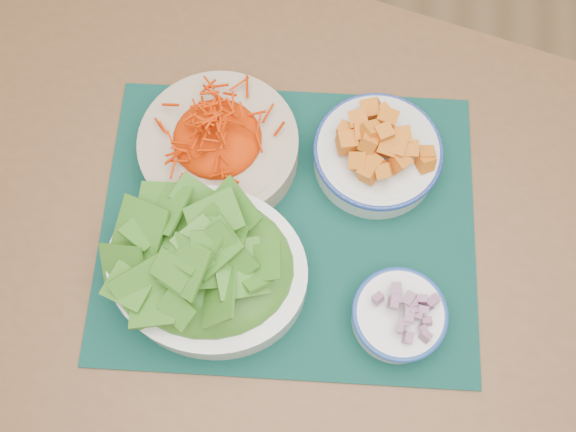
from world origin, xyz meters
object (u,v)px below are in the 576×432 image
object	(u,v)px
placemat	(288,224)
onion_bowl	(399,315)
squash_bowl	(378,151)
table	(313,266)
carrot_bowl	(218,143)
lettuce_bowl	(206,265)

from	to	relation	value
placemat	onion_bowl	world-z (taller)	onion_bowl
placemat	squash_bowl	world-z (taller)	squash_bowl
table	onion_bowl	distance (m)	0.19
carrot_bowl	squash_bowl	distance (m)	0.22
table	placemat	world-z (taller)	placemat
table	lettuce_bowl	distance (m)	0.21
carrot_bowl	onion_bowl	size ratio (longest dim) A/B	1.83
lettuce_bowl	onion_bowl	xyz separation A→B (m)	(0.25, -0.03, -0.03)
placemat	lettuce_bowl	size ratio (longest dim) A/B	1.80
placemat	lettuce_bowl	distance (m)	0.14
squash_bowl	onion_bowl	distance (m)	0.23
table	placemat	xyz separation A→B (m)	(-0.04, 0.03, 0.09)
placemat	onion_bowl	size ratio (longest dim) A/B	3.74
placemat	onion_bowl	xyz separation A→B (m)	(0.16, -0.12, 0.03)
placemat	lettuce_bowl	bearing A→B (deg)	-140.18
carrot_bowl	placemat	bearing A→B (deg)	-39.98
table	onion_bowl	size ratio (longest dim) A/B	10.46
placemat	onion_bowl	bearing A→B (deg)	-40.14
squash_bowl	lettuce_bowl	world-z (taller)	lettuce_bowl
carrot_bowl	lettuce_bowl	world-z (taller)	lettuce_bowl
lettuce_bowl	onion_bowl	size ratio (longest dim) A/B	2.08
table	squash_bowl	size ratio (longest dim) A/B	6.22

